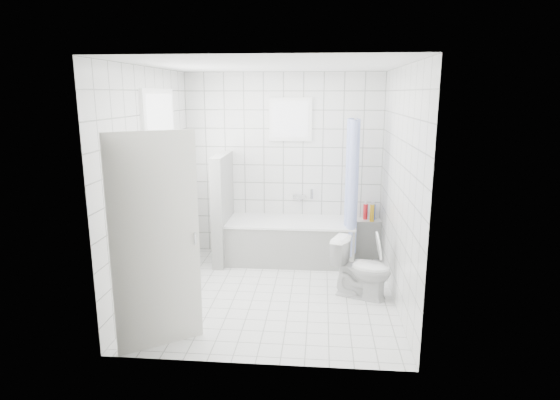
# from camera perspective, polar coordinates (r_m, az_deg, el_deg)

# --- Properties ---
(ground) EXTENTS (3.00, 3.00, 0.00)m
(ground) POSITION_cam_1_polar(r_m,az_deg,el_deg) (5.65, -0.88, -11.23)
(ground) COLOR white
(ground) RESTS_ON ground
(ceiling) EXTENTS (3.00, 3.00, 0.00)m
(ceiling) POSITION_cam_1_polar(r_m,az_deg,el_deg) (5.17, -0.98, 16.12)
(ceiling) COLOR white
(ceiling) RESTS_ON ground
(wall_back) EXTENTS (2.80, 0.02, 2.60)m
(wall_back) POSITION_cam_1_polar(r_m,az_deg,el_deg) (6.73, 0.41, 4.27)
(wall_back) COLOR white
(wall_back) RESTS_ON ground
(wall_front) EXTENTS (2.80, 0.02, 2.60)m
(wall_front) POSITION_cam_1_polar(r_m,az_deg,el_deg) (3.81, -3.28, -2.51)
(wall_front) COLOR white
(wall_front) RESTS_ON ground
(wall_left) EXTENTS (0.02, 3.00, 2.60)m
(wall_left) POSITION_cam_1_polar(r_m,az_deg,el_deg) (5.58, -15.39, 2.00)
(wall_left) COLOR white
(wall_left) RESTS_ON ground
(wall_right) EXTENTS (0.02, 3.00, 2.60)m
(wall_right) POSITION_cam_1_polar(r_m,az_deg,el_deg) (5.30, 14.32, 1.51)
(wall_right) COLOR white
(wall_right) RESTS_ON ground
(window_left) EXTENTS (0.01, 0.90, 1.40)m
(window_left) POSITION_cam_1_polar(r_m,az_deg,el_deg) (5.79, -14.13, 5.48)
(window_left) COLOR white
(window_left) RESTS_ON wall_left
(window_back) EXTENTS (0.50, 0.01, 0.50)m
(window_back) POSITION_cam_1_polar(r_m,az_deg,el_deg) (6.61, 1.26, 9.78)
(window_back) COLOR white
(window_back) RESTS_ON wall_back
(window_sill) EXTENTS (0.18, 1.02, 0.08)m
(window_sill) POSITION_cam_1_polar(r_m,az_deg,el_deg) (5.92, -13.33, -1.64)
(window_sill) COLOR white
(window_sill) RESTS_ON wall_left
(door) EXTENTS (0.68, 0.49, 2.00)m
(door) POSITION_cam_1_polar(r_m,az_deg,el_deg) (4.34, -14.90, -5.10)
(door) COLOR silver
(door) RESTS_ON ground
(bathtub) EXTENTS (1.75, 0.77, 0.58)m
(bathtub) POSITION_cam_1_polar(r_m,az_deg,el_deg) (6.58, 1.29, -4.96)
(bathtub) COLOR white
(bathtub) RESTS_ON ground
(partition_wall) EXTENTS (0.15, 0.85, 1.50)m
(partition_wall) POSITION_cam_1_polar(r_m,az_deg,el_deg) (6.54, -6.99, -1.00)
(partition_wall) COLOR white
(partition_wall) RESTS_ON ground
(tiled_ledge) EXTENTS (0.40, 0.24, 0.55)m
(tiled_ledge) POSITION_cam_1_polar(r_m,az_deg,el_deg) (6.85, 10.67, -4.60)
(tiled_ledge) COLOR white
(tiled_ledge) RESTS_ON ground
(toilet) EXTENTS (0.76, 0.59, 0.68)m
(toilet) POSITION_cam_1_polar(r_m,az_deg,el_deg) (5.52, 9.93, -8.20)
(toilet) COLOR white
(toilet) RESTS_ON ground
(curtain_rod) EXTENTS (0.02, 0.80, 0.02)m
(curtain_rod) POSITION_cam_1_polar(r_m,az_deg,el_deg) (6.25, 8.96, 9.91)
(curtain_rod) COLOR silver
(curtain_rod) RESTS_ON wall_back
(shower_curtain) EXTENTS (0.14, 0.48, 1.78)m
(shower_curtain) POSITION_cam_1_polar(r_m,az_deg,el_deg) (6.23, 8.75, 1.55)
(shower_curtain) COLOR #4152BF
(shower_curtain) RESTS_ON curtain_rod
(tub_faucet) EXTENTS (0.18, 0.06, 0.06)m
(tub_faucet) POSITION_cam_1_polar(r_m,az_deg,el_deg) (6.76, 2.35, 0.41)
(tub_faucet) COLOR silver
(tub_faucet) RESTS_ON wall_back
(sill_bottles) EXTENTS (0.15, 0.56, 0.27)m
(sill_bottles) POSITION_cam_1_polar(r_m,az_deg,el_deg) (5.94, -13.10, -0.13)
(sill_bottles) COLOR silver
(sill_bottles) RESTS_ON window_sill
(ledge_bottles) EXTENTS (0.17, 0.18, 0.24)m
(ledge_bottles) POSITION_cam_1_polar(r_m,az_deg,el_deg) (6.73, 10.94, -1.49)
(ledge_bottles) COLOR red
(ledge_bottles) RESTS_ON tiled_ledge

